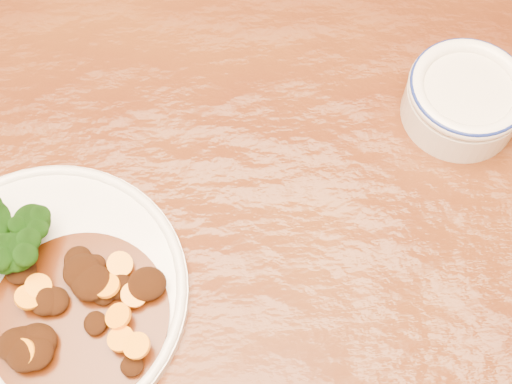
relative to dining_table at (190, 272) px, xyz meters
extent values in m
cube|color=#5B2D10|center=(0.00, 0.00, 0.06)|extent=(1.59, 1.06, 0.04)
cylinder|color=white|center=(-0.13, -0.04, 0.09)|extent=(0.27, 0.27, 0.01)
torus|color=white|center=(-0.13, -0.04, 0.09)|extent=(0.27, 0.27, 0.01)
cylinder|color=#538343|center=(-0.13, 0.03, 0.10)|extent=(0.01, 0.01, 0.02)
ellipsoid|color=black|center=(-0.13, 0.03, 0.12)|extent=(0.03, 0.03, 0.03)
cylinder|color=#538343|center=(-0.15, 0.00, 0.10)|extent=(0.01, 0.01, 0.02)
ellipsoid|color=black|center=(-0.15, 0.00, 0.12)|extent=(0.04, 0.04, 0.03)
cylinder|color=#481B07|center=(-0.10, -0.06, 0.09)|extent=(0.16, 0.16, 0.00)
ellipsoid|color=black|center=(-0.08, -0.04, 0.11)|extent=(0.04, 0.04, 0.02)
ellipsoid|color=black|center=(-0.08, -0.02, 0.10)|extent=(0.02, 0.02, 0.01)
ellipsoid|color=black|center=(-0.09, -0.03, 0.11)|extent=(0.03, 0.03, 0.02)
ellipsoid|color=black|center=(-0.08, -0.05, 0.10)|extent=(0.02, 0.02, 0.01)
ellipsoid|color=black|center=(-0.14, -0.09, 0.11)|extent=(0.03, 0.03, 0.02)
ellipsoid|color=black|center=(-0.08, -0.07, 0.10)|extent=(0.02, 0.02, 0.01)
ellipsoid|color=black|center=(-0.15, -0.01, 0.10)|extent=(0.03, 0.03, 0.01)
ellipsoid|color=black|center=(-0.14, -0.08, 0.10)|extent=(0.04, 0.04, 0.02)
ellipsoid|color=black|center=(-0.15, -0.08, 0.11)|extent=(0.02, 0.02, 0.01)
ellipsoid|color=black|center=(-0.12, -0.05, 0.10)|extent=(0.03, 0.03, 0.01)
ellipsoid|color=black|center=(-0.13, -0.05, 0.10)|extent=(0.03, 0.03, 0.01)
ellipsoid|color=black|center=(-0.10, -0.01, 0.10)|extent=(0.03, 0.03, 0.01)
ellipsoid|color=black|center=(-0.06, -0.04, 0.10)|extent=(0.03, 0.02, 0.01)
ellipsoid|color=black|center=(-0.04, -0.05, 0.11)|extent=(0.04, 0.03, 0.02)
ellipsoid|color=black|center=(-0.15, -0.08, 0.11)|extent=(0.03, 0.03, 0.02)
ellipsoid|color=black|center=(-0.14, -0.09, 0.11)|extent=(0.04, 0.04, 0.02)
ellipsoid|color=black|center=(-0.05, -0.12, 0.10)|extent=(0.02, 0.02, 0.01)
cylinder|color=orange|center=(-0.07, -0.04, 0.11)|extent=(0.03, 0.03, 0.01)
cylinder|color=orange|center=(-0.06, -0.02, 0.10)|extent=(0.02, 0.03, 0.01)
cylinder|color=orange|center=(-0.06, -0.07, 0.11)|extent=(0.03, 0.03, 0.01)
cylinder|color=orange|center=(-0.13, -0.03, 0.11)|extent=(0.03, 0.03, 0.01)
cylinder|color=orange|center=(-0.14, -0.09, 0.11)|extent=(0.03, 0.03, 0.02)
cylinder|color=orange|center=(-0.05, -0.05, 0.10)|extent=(0.03, 0.03, 0.01)
cylinder|color=orange|center=(-0.05, -0.10, 0.11)|extent=(0.03, 0.03, 0.01)
cylinder|color=orange|center=(-0.14, -0.04, 0.11)|extent=(0.03, 0.03, 0.02)
cylinder|color=orange|center=(-0.06, -0.09, 0.11)|extent=(0.03, 0.03, 0.01)
cylinder|color=white|center=(0.30, 0.10, 0.10)|extent=(0.12, 0.12, 0.04)
cylinder|color=silver|center=(0.30, 0.10, 0.12)|extent=(0.09, 0.09, 0.01)
torus|color=white|center=(0.30, 0.10, 0.13)|extent=(0.12, 0.12, 0.02)
torus|color=navy|center=(0.30, 0.10, 0.13)|extent=(0.12, 0.12, 0.01)
camera|label=1|loc=(0.03, -0.27, 0.71)|focal=50.00mm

